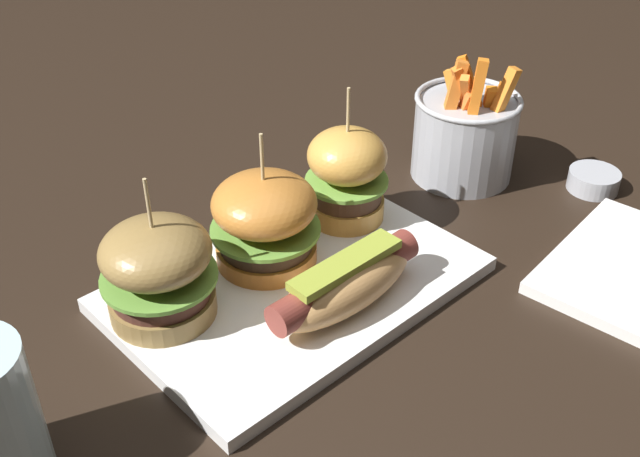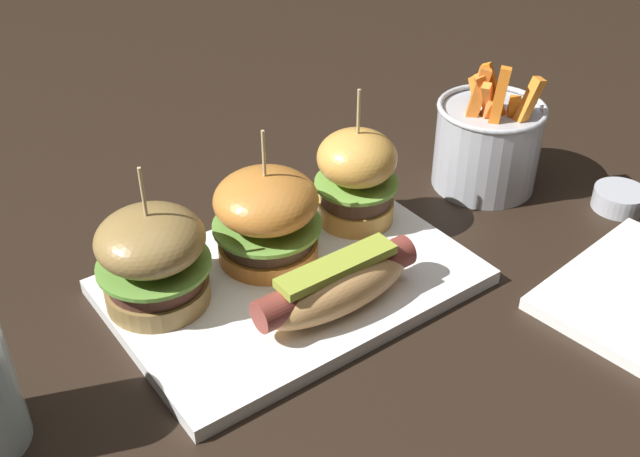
{
  "view_description": "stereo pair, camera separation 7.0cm",
  "coord_description": "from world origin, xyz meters",
  "px_view_note": "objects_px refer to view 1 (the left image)",
  "views": [
    {
      "loc": [
        -0.36,
        -0.42,
        0.45
      ],
      "look_at": [
        0.03,
        0.0,
        0.05
      ],
      "focal_mm": 43.06,
      "sensor_mm": 36.0,
      "label": 1
    },
    {
      "loc": [
        -0.31,
        -0.46,
        0.45
      ],
      "look_at": [
        0.03,
        0.0,
        0.05
      ],
      "focal_mm": 43.06,
      "sensor_mm": 36.0,
      "label": 2
    }
  ],
  "objects_px": {
    "hot_dog": "(345,283)",
    "slider_left": "(158,270)",
    "fries_bucket": "(465,134)",
    "sauce_ramekin": "(594,180)",
    "platter_main": "(295,284)",
    "slider_center": "(268,218)",
    "slider_right": "(347,174)"
  },
  "relations": [
    {
      "from": "slider_center",
      "to": "slider_right",
      "type": "bearing_deg",
      "value": 0.61
    },
    {
      "from": "hot_dog",
      "to": "sauce_ramekin",
      "type": "relative_size",
      "value": 2.81
    },
    {
      "from": "hot_dog",
      "to": "platter_main",
      "type": "bearing_deg",
      "value": 95.86
    },
    {
      "from": "platter_main",
      "to": "slider_center",
      "type": "xyz_separation_m",
      "value": [
        0.0,
        0.04,
        0.05
      ]
    },
    {
      "from": "hot_dog",
      "to": "slider_right",
      "type": "height_order",
      "value": "slider_right"
    },
    {
      "from": "slider_left",
      "to": "fries_bucket",
      "type": "bearing_deg",
      "value": -2.14
    },
    {
      "from": "platter_main",
      "to": "sauce_ramekin",
      "type": "relative_size",
      "value": 5.73
    },
    {
      "from": "platter_main",
      "to": "slider_left",
      "type": "distance_m",
      "value": 0.13
    },
    {
      "from": "fries_bucket",
      "to": "sauce_ramekin",
      "type": "bearing_deg",
      "value": -56.15
    },
    {
      "from": "slider_center",
      "to": "sauce_ramekin",
      "type": "height_order",
      "value": "slider_center"
    },
    {
      "from": "slider_center",
      "to": "slider_right",
      "type": "height_order",
      "value": "slider_right"
    },
    {
      "from": "slider_left",
      "to": "sauce_ramekin",
      "type": "height_order",
      "value": "slider_left"
    },
    {
      "from": "hot_dog",
      "to": "slider_left",
      "type": "distance_m",
      "value": 0.16
    },
    {
      "from": "slider_center",
      "to": "slider_right",
      "type": "distance_m",
      "value": 0.1
    },
    {
      "from": "hot_dog",
      "to": "fries_bucket",
      "type": "bearing_deg",
      "value": 17.58
    },
    {
      "from": "slider_center",
      "to": "fries_bucket",
      "type": "height_order",
      "value": "fries_bucket"
    },
    {
      "from": "platter_main",
      "to": "hot_dog",
      "type": "relative_size",
      "value": 2.04
    },
    {
      "from": "slider_right",
      "to": "slider_left",
      "type": "bearing_deg",
      "value": 179.72
    },
    {
      "from": "slider_right",
      "to": "fries_bucket",
      "type": "distance_m",
      "value": 0.17
    },
    {
      "from": "platter_main",
      "to": "sauce_ramekin",
      "type": "height_order",
      "value": "sauce_ramekin"
    },
    {
      "from": "fries_bucket",
      "to": "slider_center",
      "type": "bearing_deg",
      "value": 177.4
    },
    {
      "from": "slider_center",
      "to": "platter_main",
      "type": "bearing_deg",
      "value": -94.99
    },
    {
      "from": "fries_bucket",
      "to": "sauce_ramekin",
      "type": "relative_size",
      "value": 2.67
    },
    {
      "from": "slider_center",
      "to": "slider_right",
      "type": "relative_size",
      "value": 0.94
    },
    {
      "from": "slider_center",
      "to": "slider_right",
      "type": "xyz_separation_m",
      "value": [
        0.1,
        0.0,
        0.0
      ]
    },
    {
      "from": "platter_main",
      "to": "hot_dog",
      "type": "distance_m",
      "value": 0.07
    },
    {
      "from": "hot_dog",
      "to": "slider_left",
      "type": "xyz_separation_m",
      "value": [
        -0.12,
        0.1,
        0.02
      ]
    },
    {
      "from": "sauce_ramekin",
      "to": "slider_center",
      "type": "bearing_deg",
      "value": 159.44
    },
    {
      "from": "sauce_ramekin",
      "to": "slider_right",
      "type": "bearing_deg",
      "value": 152.01
    },
    {
      "from": "slider_center",
      "to": "sauce_ramekin",
      "type": "distance_m",
      "value": 0.38
    },
    {
      "from": "platter_main",
      "to": "slider_right",
      "type": "distance_m",
      "value": 0.13
    },
    {
      "from": "slider_center",
      "to": "sauce_ramekin",
      "type": "relative_size",
      "value": 2.38
    }
  ]
}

